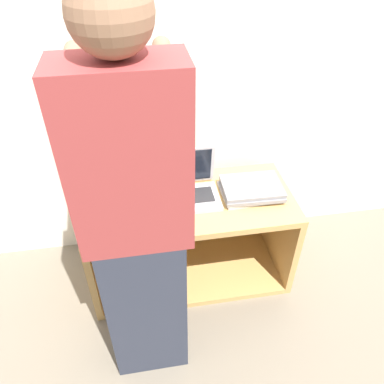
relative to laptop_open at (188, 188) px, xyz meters
The scene contains 7 objects.
ground_plane 0.70m from the laptop_open, 90.00° to the right, with size 12.00×12.00×0.00m, color #756B5B.
wall_back 0.66m from the laptop_open, 90.00° to the left, with size 8.00×0.05×2.40m.
cart 0.34m from the laptop_open, 90.00° to the left, with size 1.13×0.54×0.58m.
laptop_open is the anchor object (origin of this frame).
laptop_stack_left 0.35m from the laptop_open, behind, with size 0.34×0.25×0.12m.
laptop_stack_right 0.34m from the laptop_open, ahead, with size 0.33×0.26×0.06m.
person 0.65m from the laptop_open, 117.52° to the right, with size 0.40×0.53×1.74m.
Camera 1 is at (-0.24, -1.25, 1.86)m, focal length 35.00 mm.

